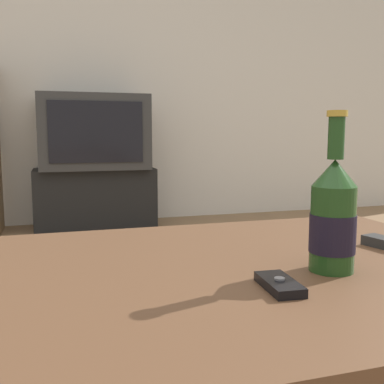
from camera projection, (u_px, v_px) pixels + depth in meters
name	position (u px, v px, depth m)	size (l,w,h in m)	color
back_wall	(80.00, 59.00, 3.52)	(8.00, 0.05, 2.60)	beige
coffee_table	(189.00, 310.00, 0.76)	(1.18, 0.72, 0.49)	brown
tv_stand	(95.00, 198.00, 3.43)	(0.89, 0.38, 0.45)	black
television	(94.00, 132.00, 3.36)	(0.79, 0.52, 0.55)	#2D2D2D
beer_bottle	(333.00, 217.00, 0.73)	(0.07, 0.07, 0.26)	#1E4219
cell_phone	(279.00, 284.00, 0.66)	(0.05, 0.10, 0.02)	black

